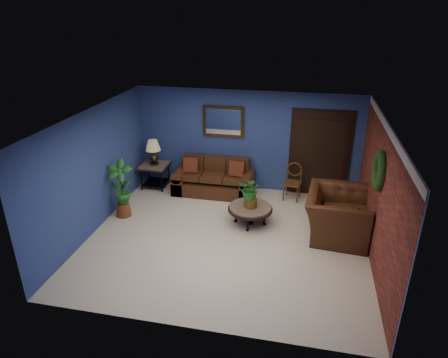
% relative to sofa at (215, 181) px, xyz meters
% --- Properties ---
extents(floor, '(5.50, 5.50, 0.00)m').
position_rel_sofa_xyz_m(floor, '(0.74, -2.07, -0.29)').
color(floor, beige).
rests_on(floor, ground).
extents(wall_back, '(5.50, 0.04, 2.50)m').
position_rel_sofa_xyz_m(wall_back, '(0.74, 0.43, 0.96)').
color(wall_back, navy).
rests_on(wall_back, ground).
extents(wall_left, '(0.04, 5.00, 2.50)m').
position_rel_sofa_xyz_m(wall_left, '(-2.01, -2.07, 0.96)').
color(wall_left, navy).
rests_on(wall_left, ground).
extents(wall_right_brick, '(0.04, 5.00, 2.50)m').
position_rel_sofa_xyz_m(wall_right_brick, '(3.49, -2.07, 0.96)').
color(wall_right_brick, maroon).
rests_on(wall_right_brick, ground).
extents(ceiling, '(5.50, 5.00, 0.02)m').
position_rel_sofa_xyz_m(ceiling, '(0.74, -2.07, 2.21)').
color(ceiling, silver).
rests_on(ceiling, wall_back).
extents(crown_molding, '(0.03, 5.00, 0.14)m').
position_rel_sofa_xyz_m(crown_molding, '(3.46, -2.07, 2.14)').
color(crown_molding, white).
rests_on(crown_molding, wall_right_brick).
extents(wall_mirror, '(1.02, 0.06, 0.77)m').
position_rel_sofa_xyz_m(wall_mirror, '(0.14, 0.39, 1.43)').
color(wall_mirror, '#453116').
rests_on(wall_mirror, wall_back).
extents(closet_door, '(1.44, 0.06, 2.18)m').
position_rel_sofa_xyz_m(closet_door, '(2.49, 0.40, 0.76)').
color(closet_door, black).
rests_on(closet_door, wall_back).
extents(wreath, '(0.16, 0.72, 0.72)m').
position_rel_sofa_xyz_m(wreath, '(3.43, -2.02, 1.41)').
color(wreath, black).
rests_on(wreath, wall_right_brick).
extents(sofa, '(1.98, 0.85, 0.89)m').
position_rel_sofa_xyz_m(sofa, '(0.00, 0.00, 0.00)').
color(sofa, '#452813').
rests_on(sofa, ground).
extents(coffee_table, '(0.95, 0.95, 0.41)m').
position_rel_sofa_xyz_m(coffee_table, '(1.11, -1.38, 0.06)').
color(coffee_table, '#544E49').
rests_on(coffee_table, ground).
extents(end_table, '(0.68, 0.68, 0.62)m').
position_rel_sofa_xyz_m(end_table, '(-1.56, -0.02, 0.19)').
color(end_table, '#544E49').
rests_on(end_table, ground).
extents(table_lamp, '(0.37, 0.37, 0.61)m').
position_rel_sofa_xyz_m(table_lamp, '(-1.56, -0.02, 0.73)').
color(table_lamp, '#453116').
rests_on(table_lamp, end_table).
extents(side_chair, '(0.44, 0.44, 0.90)m').
position_rel_sofa_xyz_m(side_chair, '(1.93, 0.04, 0.21)').
color(side_chair, '#563818').
rests_on(side_chair, ground).
extents(armchair, '(1.36, 1.52, 0.92)m').
position_rel_sofa_xyz_m(armchair, '(2.89, -1.46, 0.17)').
color(armchair, '#452813').
rests_on(armchair, ground).
extents(coffee_plant, '(0.58, 0.54, 0.67)m').
position_rel_sofa_xyz_m(coffee_plant, '(1.11, -1.38, 0.48)').
color(coffee_plant, brown).
rests_on(coffee_plant, coffee_table).
extents(floor_plant, '(0.40, 0.33, 0.84)m').
position_rel_sofa_xyz_m(floor_plant, '(3.09, -1.75, 0.15)').
color(floor_plant, brown).
rests_on(floor_plant, ground).
extents(tall_plant, '(0.61, 0.45, 1.31)m').
position_rel_sofa_xyz_m(tall_plant, '(-1.71, -1.62, 0.41)').
color(tall_plant, brown).
rests_on(tall_plant, ground).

